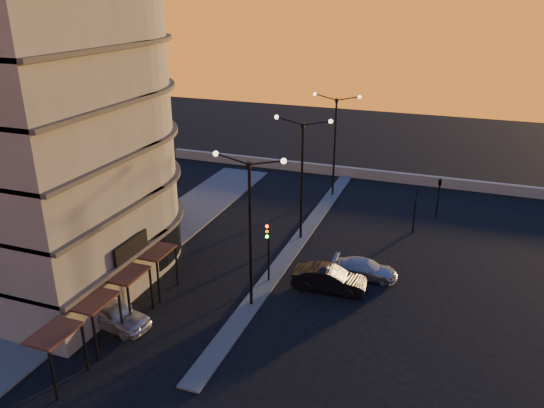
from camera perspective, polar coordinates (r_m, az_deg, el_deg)
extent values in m
plane|color=black|center=(32.79, -2.23, -10.80)|extent=(120.00, 120.00, 0.00)
cube|color=#4B4B49|center=(40.36, -13.99, -4.78)|extent=(5.00, 40.00, 0.12)
cube|color=#4B4B49|center=(41.03, 3.09, -3.67)|extent=(1.20, 36.00, 0.12)
cube|color=gray|center=(54.96, 10.10, 3.21)|extent=(44.00, 0.50, 1.00)
cylinder|color=slate|center=(37.34, -22.05, 12.30)|extent=(14.00, 14.00, 25.00)
cylinder|color=black|center=(40.30, -19.90, -3.10)|extent=(14.16, 14.16, 2.40)
cube|color=black|center=(32.50, -14.90, -4.63)|extent=(0.15, 3.20, 1.20)
cylinder|color=black|center=(30.61, -2.35, -3.68)|extent=(0.18, 0.18, 9.00)
cube|color=black|center=(29.00, -2.48, 4.20)|extent=(0.25, 0.25, 0.35)
sphere|color=#FFE5B2|center=(29.67, -6.08, 5.41)|extent=(0.32, 0.32, 0.32)
sphere|color=#FFE5B2|center=(28.19, 1.27, 4.65)|extent=(0.32, 0.32, 0.32)
cylinder|color=black|center=(39.33, 3.22, 2.19)|extent=(0.18, 0.18, 9.00)
cube|color=black|center=(38.09, 3.36, 8.44)|extent=(0.25, 0.25, 0.35)
sphere|color=#FFE5B2|center=(38.61, 0.50, 9.34)|extent=(0.32, 0.32, 0.32)
sphere|color=#FFE5B2|center=(37.48, 6.33, 8.83)|extent=(0.32, 0.32, 0.32)
cylinder|color=black|center=(48.55, 6.74, 5.87)|extent=(0.18, 0.18, 9.00)
cube|color=black|center=(47.55, 6.97, 10.98)|extent=(0.25, 0.25, 0.35)
sphere|color=#FFE5B2|center=(47.96, 4.63, 11.71)|extent=(0.32, 0.32, 0.32)
sphere|color=#FFE5B2|center=(47.06, 9.41, 11.30)|extent=(0.32, 0.32, 0.32)
cylinder|color=black|center=(34.40, -0.36, -6.04)|extent=(0.12, 0.12, 3.20)
cube|color=black|center=(33.30, -0.48, -2.90)|extent=(0.28, 0.16, 1.00)
sphere|color=#FF0C05|center=(33.08, -0.54, -2.42)|extent=(0.20, 0.20, 0.20)
sphere|color=orange|center=(33.22, -0.54, -2.97)|extent=(0.20, 0.20, 0.20)
sphere|color=#0CFF26|center=(33.37, -0.54, -3.51)|extent=(0.20, 0.20, 0.20)
cylinder|color=black|center=(42.78, 15.04, -1.36)|extent=(0.12, 0.12, 2.80)
imported|color=black|center=(42.13, 15.27, 0.89)|extent=(0.13, 0.16, 0.80)
cylinder|color=black|center=(46.43, 17.40, 0.22)|extent=(0.12, 0.12, 2.80)
imported|color=black|center=(45.84, 17.65, 2.32)|extent=(0.42, 1.99, 0.80)
imported|color=silver|center=(31.85, -16.69, -11.27)|extent=(4.72, 2.41, 1.54)
imported|color=black|center=(34.13, 6.20, -8.01)|extent=(4.76, 1.83, 1.55)
imported|color=#ABAFB3|center=(35.96, 9.98, -6.87)|extent=(4.29, 1.81, 1.24)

